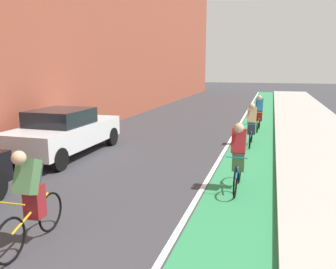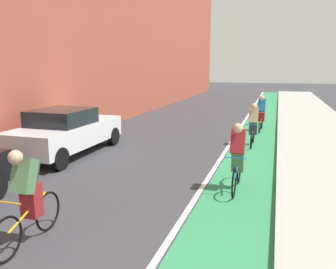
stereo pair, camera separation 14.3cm
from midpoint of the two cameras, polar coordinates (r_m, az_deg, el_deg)
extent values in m
plane|color=#38383D|center=(18.28, 4.93, 2.13)|extent=(95.16, 95.16, 0.00)
cube|color=#2D8451|center=(19.89, 14.80, 2.54)|extent=(1.60, 43.25, 0.00)
cube|color=white|center=(19.94, 12.22, 2.68)|extent=(0.12, 43.25, 0.00)
cube|color=#A8A59E|center=(19.96, 22.02, 2.32)|extent=(3.41, 43.25, 0.14)
cube|color=#9E4C38|center=(21.94, -9.01, 18.06)|extent=(3.00, 43.25, 11.08)
cube|color=silver|center=(11.80, -16.98, 0.04)|extent=(1.87, 4.46, 0.70)
cube|color=black|center=(11.53, -17.75, 2.64)|extent=(1.63, 1.88, 0.55)
cylinder|color=black|center=(13.70, -16.01, 0.09)|extent=(0.22, 0.66, 0.66)
cylinder|color=black|center=(12.88, -9.68, -0.31)|extent=(0.22, 0.66, 0.66)
cylinder|color=black|center=(11.09, -25.28, -3.11)|extent=(0.22, 0.66, 0.66)
cylinder|color=black|center=(10.06, -18.08, -3.95)|extent=(0.22, 0.66, 0.66)
torus|color=black|center=(5.80, -25.46, -15.65)|extent=(0.07, 0.70, 0.70)
torus|color=black|center=(6.55, -19.55, -12.04)|extent=(0.07, 0.70, 0.70)
cylinder|color=gold|center=(6.08, -22.46, -11.86)|extent=(0.09, 0.96, 0.33)
cylinder|color=gold|center=(6.18, -21.50, -10.59)|extent=(0.04, 0.12, 0.55)
cylinder|color=gold|center=(5.64, -25.42, -10.32)|extent=(0.48, 0.05, 0.02)
cube|color=maroon|center=(6.10, -21.98, -10.22)|extent=(0.29, 0.25, 0.56)
cube|color=#4C7247|center=(5.86, -23.04, -6.42)|extent=(0.34, 0.41, 0.60)
sphere|color=tan|center=(5.65, -24.25, -3.56)|extent=(0.22, 0.22, 0.22)
cube|color=#333842|center=(5.95, -22.34, -5.91)|extent=(0.27, 0.29, 0.39)
torus|color=black|center=(7.79, 10.61, -7.85)|extent=(0.04, 0.69, 0.69)
torus|color=black|center=(8.79, 11.36, -5.67)|extent=(0.04, 0.69, 0.69)
cylinder|color=#1966A5|center=(8.22, 11.06, -5.24)|extent=(0.04, 0.96, 0.33)
cylinder|color=#1966A5|center=(8.38, 11.21, -4.37)|extent=(0.04, 0.12, 0.55)
cylinder|color=#1966A5|center=(7.71, 10.82, -3.79)|extent=(0.48, 0.03, 0.02)
cube|color=#4C7247|center=(8.28, 11.17, -4.04)|extent=(0.28, 0.24, 0.56)
cube|color=maroon|center=(8.05, 11.21, -1.11)|extent=(0.32, 0.40, 0.60)
sphere|color=tan|center=(7.83, 11.19, 1.08)|extent=(0.22, 0.22, 0.22)
torus|color=black|center=(12.53, 13.16, -0.89)|extent=(0.04, 0.61, 0.61)
torus|color=black|center=(13.56, 13.47, 0.00)|extent=(0.04, 0.61, 0.61)
cylinder|color=#1966A5|center=(13.00, 13.36, 0.52)|extent=(0.04, 0.96, 0.33)
cylinder|color=#1966A5|center=(13.17, 13.43, 1.01)|extent=(0.04, 0.12, 0.55)
cylinder|color=#1966A5|center=(12.50, 13.29, 1.65)|extent=(0.48, 0.03, 0.02)
cube|color=#333842|center=(13.08, 13.42, 1.25)|extent=(0.28, 0.24, 0.56)
cube|color=tan|center=(12.88, 13.48, 3.17)|extent=(0.32, 0.40, 0.60)
sphere|color=tan|center=(12.68, 13.50, 4.60)|extent=(0.22, 0.22, 0.22)
torus|color=black|center=(15.62, 14.40, 1.55)|extent=(0.07, 0.69, 0.69)
torus|color=black|center=(16.65, 14.73, 2.12)|extent=(0.07, 0.69, 0.69)
cylinder|color=gold|center=(16.10, 14.61, 2.62)|extent=(0.08, 0.96, 0.33)
cylinder|color=gold|center=(16.27, 14.68, 2.99)|extent=(0.04, 0.12, 0.55)
cylinder|color=gold|center=(15.61, 14.53, 3.59)|extent=(0.48, 0.04, 0.02)
cube|color=maroon|center=(16.18, 14.67, 3.19)|extent=(0.29, 0.25, 0.56)
cube|color=#1E598C|center=(16.00, 14.71, 4.77)|extent=(0.34, 0.41, 0.60)
sphere|color=tan|center=(15.81, 14.72, 5.93)|extent=(0.22, 0.22, 0.22)
cube|color=#1E598C|center=(16.12, 14.75, 4.88)|extent=(0.27, 0.28, 0.39)
camera|label=1|loc=(0.07, -90.43, -0.09)|focal=36.64mm
camera|label=2|loc=(0.07, 89.57, 0.09)|focal=36.64mm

